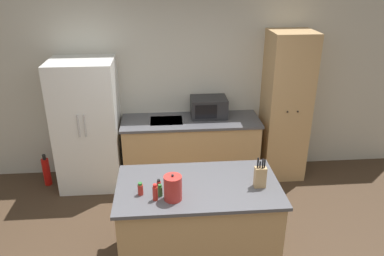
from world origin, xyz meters
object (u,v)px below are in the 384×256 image
Objects in this scene: pantry_cabinet at (285,107)px; knife_block at (260,177)px; microwave at (209,107)px; spice_bottle_short_red at (140,189)px; spice_bottle_amber_oil at (159,185)px; spice_bottle_tall_dark at (155,193)px; refrigerator at (88,125)px; spice_bottle_green_herb at (160,191)px; kettle at (173,188)px; fire_extinguisher at (47,171)px.

knife_block is at bearing -114.57° from pantry_cabinet.
microwave is (-1.08, 0.08, 0.00)m from pantry_cabinet.
spice_bottle_short_red reaches higher than spice_bottle_amber_oil.
knife_block reaches higher than spice_bottle_tall_dark.
pantry_cabinet is 12.74× the size of spice_bottle_tall_dark.
spice_bottle_short_red is (0.79, -1.77, 0.08)m from refrigerator.
knife_block is (0.27, -1.86, -0.03)m from microwave.
pantry_cabinet is 2.65m from spice_bottle_tall_dark.
microwave reaches higher than spice_bottle_green_herb.
spice_bottle_short_red is at bearing 144.54° from spice_bottle_tall_dark.
microwave is 3.01× the size of spice_bottle_tall_dark.
refrigerator is at bearing 114.12° from spice_bottle_short_red.
spice_bottle_short_red is 0.19m from spice_bottle_amber_oil.
spice_bottle_green_herb is 0.15m from kettle.
spice_bottle_green_herb is at bearing -109.76° from microwave.
spice_bottle_tall_dark is at bearing -49.70° from fire_extinguisher.
spice_bottle_tall_dark is at bearing -63.52° from refrigerator.
spice_bottle_short_red reaches higher than spice_bottle_green_herb.
pantry_cabinet is 4.23× the size of microwave.
microwave reaches higher than kettle.
knife_block reaches higher than kettle.
spice_bottle_tall_dark is 0.08m from spice_bottle_green_herb.
microwave is 2.13m from spice_bottle_tall_dark.
pantry_cabinet is 17.47× the size of spice_bottle_green_herb.
spice_bottle_tall_dark is (-0.74, -2.00, -0.07)m from microwave.
knife_block is 0.86m from kettle.
fire_extinguisher is (-1.74, 1.86, -0.82)m from kettle.
knife_block is 1.92× the size of spice_bottle_tall_dark.
spice_bottle_amber_oil is at bearing 78.95° from spice_bottle_tall_dark.
fire_extinguisher is at bearing 133.09° from kettle.
spice_bottle_short_red is at bearing 161.82° from kettle.
spice_bottle_green_herb is at bearing 54.32° from spice_bottle_tall_dark.
refrigerator is 2.05m from spice_bottle_green_herb.
refrigerator is 1.68m from microwave.
spice_bottle_short_red is at bearing -65.88° from refrigerator.
microwave is 2.08m from kettle.
spice_bottle_amber_oil is at bearing 95.92° from spice_bottle_green_herb.
microwave is 1.05× the size of fire_extinguisher.
spice_bottle_tall_dark reaches higher than spice_bottle_short_red.
pantry_cabinet is at bearing 46.51° from spice_bottle_tall_dark.
kettle is (0.30, -0.10, 0.06)m from spice_bottle_short_red.
refrigerator reaches higher than spice_bottle_tall_dark.
refrigerator is 3.59× the size of microwave.
knife_block is 1.02m from spice_bottle_tall_dark.
spice_bottle_green_herb is at bearing 152.30° from kettle.
refrigerator is at bearing -175.34° from microwave.
spice_bottle_tall_dark is 0.35× the size of fire_extinguisher.
fire_extinguisher is at bearing 133.62° from spice_bottle_amber_oil.
pantry_cabinet is (2.75, 0.06, 0.16)m from refrigerator.
knife_block is at bearing -33.62° from fire_extinguisher.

